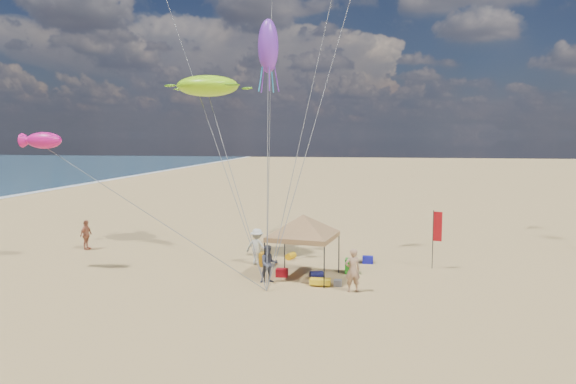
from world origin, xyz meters
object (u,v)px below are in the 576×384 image
object	(u,v)px
feather_flag	(436,230)
chair_yellow	(265,259)
person_near_b	(269,264)
cooler_red	(282,273)
chair_green	(350,266)
canopy_tent	(303,217)
person_far_a	(86,235)
beach_cart	(320,281)
person_near_c	(257,247)
cooler_blue	(368,260)
person_near_a	(353,270)

from	to	relation	value
feather_flag	chair_yellow	xyz separation A→B (m)	(-8.47, -0.86, -1.61)
person_near_b	cooler_red	bearing A→B (deg)	46.68
feather_flag	person_near_b	world-z (taller)	feather_flag
cooler_red	chair_green	bearing A→B (deg)	20.91
canopy_tent	chair_yellow	size ratio (longest dim) A/B	7.85
chair_yellow	person_far_a	size ratio (longest dim) A/B	0.41
chair_yellow	beach_cart	xyz separation A→B (m)	(3.15, -3.12, -0.15)
canopy_tent	feather_flag	world-z (taller)	canopy_tent
person_near_b	person_near_c	bearing A→B (deg)	88.82
chair_green	person_far_a	bearing A→B (deg)	169.45
cooler_red	person_near_b	size ratio (longest dim) A/B	0.32
canopy_tent	beach_cart	xyz separation A→B (m)	(0.94, -1.25, -2.66)
person_near_b	feather_flag	bearing A→B (deg)	3.58
feather_flag	person_near_b	distance (m)	8.62
person_near_c	chair_yellow	bearing A→B (deg)	165.77
canopy_tent	cooler_blue	xyz separation A→B (m)	(2.92, 3.30, -2.67)
cooler_blue	beach_cart	world-z (taller)	cooler_blue
feather_flag	chair_yellow	distance (m)	8.66
chair_green	chair_yellow	distance (m)	4.40
beach_cart	person_near_c	xyz separation A→B (m)	(-3.60, 3.34, 0.73)
chair_yellow	feather_flag	bearing A→B (deg)	5.78
person_near_a	chair_green	bearing A→B (deg)	-108.12
person_near_c	person_far_a	size ratio (longest dim) A/B	1.08
canopy_tent	chair_green	xyz separation A→B (m)	(2.14, 1.20, -2.51)
feather_flag	cooler_red	size ratio (longest dim) A/B	5.40
canopy_tent	person_near_c	xyz separation A→B (m)	(-2.66, 2.10, -1.92)
person_near_b	person_far_a	xyz separation A→B (m)	(-11.84, 5.14, 0.01)
chair_green	beach_cart	size ratio (longest dim) A/B	0.78
canopy_tent	beach_cart	bearing A→B (deg)	-53.14
chair_green	person_near_c	world-z (taller)	person_near_c
cooler_red	chair_green	distance (m)	3.36
cooler_red	person_near_a	xyz separation A→B (m)	(3.37, -1.91, 0.74)
person_near_a	person_near_c	size ratio (longest dim) A/B	1.00
person_near_b	person_near_c	xyz separation A→B (m)	(-1.26, 3.17, 0.08)
person_near_a	person_far_a	xyz separation A→B (m)	(-15.61, 5.97, -0.07)
person_near_a	beach_cart	bearing A→B (deg)	-47.10
cooler_red	chair_green	world-z (taller)	chair_green
person_near_b	person_far_a	bearing A→B (deg)	133.68
feather_flag	beach_cart	xyz separation A→B (m)	(-5.32, -3.98, -1.76)
feather_flag	chair_yellow	bearing A→B (deg)	-174.22
person_near_c	cooler_blue	bearing A→B (deg)	-155.46
canopy_tent	beach_cart	size ratio (longest dim) A/B	6.11
beach_cart	person_far_a	bearing A→B (deg)	159.46
chair_green	person_far_a	distance (m)	15.64
cooler_red	beach_cart	distance (m)	2.30
chair_green	person_near_a	xyz separation A→B (m)	(0.24, -3.11, 0.58)
person_far_a	chair_green	bearing A→B (deg)	-96.25
cooler_blue	person_near_b	size ratio (longest dim) A/B	0.32
feather_flag	chair_yellow	world-z (taller)	feather_flag
person_near_a	person_near_c	world-z (taller)	same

